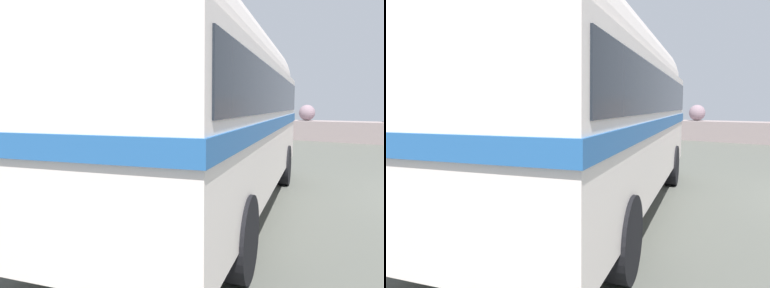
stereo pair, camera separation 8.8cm
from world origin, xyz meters
TOP-DOWN VIEW (x-y plane):
  - vintage_coach at (-4.53, -3.40)m, footprint 4.74×8.91m

SIDE VIEW (x-z plane):
  - vintage_coach at x=-4.53m, z-range 0.20..3.90m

